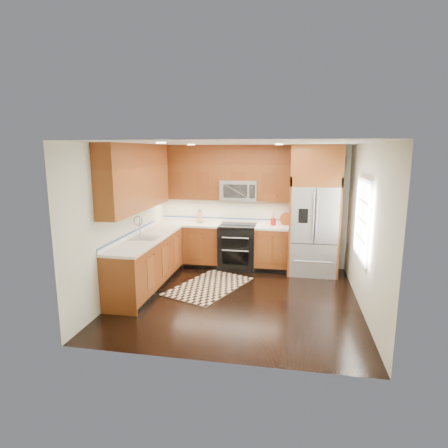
% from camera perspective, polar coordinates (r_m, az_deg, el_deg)
% --- Properties ---
extents(ground, '(4.00, 4.00, 0.00)m').
position_cam_1_polar(ground, '(6.53, 2.09, -11.22)').
color(ground, black).
rests_on(ground, ground).
extents(wall_back, '(4.00, 0.02, 2.60)m').
position_cam_1_polar(wall_back, '(8.11, 4.23, 2.72)').
color(wall_back, silver).
rests_on(wall_back, ground).
extents(wall_left, '(0.02, 4.00, 2.60)m').
position_cam_1_polar(wall_left, '(6.73, -14.92, 0.64)').
color(wall_left, silver).
rests_on(wall_left, ground).
extents(wall_right, '(0.02, 4.00, 2.60)m').
position_cam_1_polar(wall_right, '(6.20, 20.80, -0.61)').
color(wall_right, silver).
rests_on(wall_right, ground).
extents(window, '(0.04, 1.10, 1.30)m').
position_cam_1_polar(window, '(6.37, 20.35, 0.64)').
color(window, white).
rests_on(window, ground).
extents(base_cabinets, '(2.85, 3.00, 0.90)m').
position_cam_1_polar(base_cabinets, '(7.47, -6.28, -4.72)').
color(base_cabinets, maroon).
rests_on(base_cabinets, ground).
extents(countertop, '(2.86, 3.01, 0.04)m').
position_cam_1_polar(countertop, '(7.42, -5.05, -1.05)').
color(countertop, silver).
rests_on(countertop, base_cabinets).
extents(upper_cabinets, '(2.85, 3.00, 1.15)m').
position_cam_1_polar(upper_cabinets, '(7.36, -5.51, 7.52)').
color(upper_cabinets, brown).
rests_on(upper_cabinets, ground).
extents(range, '(0.76, 0.67, 0.95)m').
position_cam_1_polar(range, '(7.98, 2.09, -3.47)').
color(range, black).
rests_on(range, ground).
extents(microwave, '(0.76, 0.40, 0.42)m').
position_cam_1_polar(microwave, '(7.90, 2.29, 5.15)').
color(microwave, '#B2B2B7').
rests_on(microwave, ground).
extents(refrigerator, '(0.98, 0.75, 2.60)m').
position_cam_1_polar(refrigerator, '(7.71, 13.58, 2.03)').
color(refrigerator, '#B2B2B7').
rests_on(refrigerator, ground).
extents(sink_faucet, '(0.54, 0.44, 0.37)m').
position_cam_1_polar(sink_faucet, '(6.89, -11.99, -1.60)').
color(sink_faucet, '#B2B2B7').
rests_on(sink_faucet, countertop).
extents(rug, '(1.53, 1.90, 0.01)m').
position_cam_1_polar(rug, '(7.05, -2.28, -9.42)').
color(rug, black).
rests_on(rug, ground).
extents(knife_block, '(0.12, 0.15, 0.29)m').
position_cam_1_polar(knife_block, '(8.16, -3.69, 1.05)').
color(knife_block, '#A57150').
rests_on(knife_block, countertop).
extents(utensil_crock, '(0.14, 0.14, 0.32)m').
position_cam_1_polar(utensil_crock, '(7.90, 7.50, 0.60)').
color(utensil_crock, maroon).
rests_on(utensil_crock, countertop).
extents(cutting_board, '(0.29, 0.29, 0.02)m').
position_cam_1_polar(cutting_board, '(8.00, 9.44, -0.07)').
color(cutting_board, brown).
rests_on(cutting_board, countertop).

